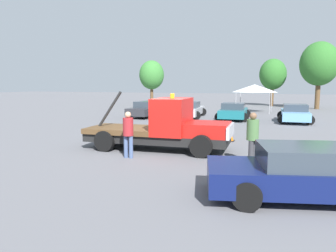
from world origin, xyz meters
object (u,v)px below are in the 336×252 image
at_px(parked_car_charcoal, 148,109).
at_px(parked_car_teal, 233,111).
at_px(foreground_car, 316,174).
at_px(parked_car_silver, 189,110).
at_px(person_near_truck, 253,135).
at_px(tree_left, 273,74).
at_px(parked_car_skyblue, 295,113).
at_px(person_at_hood, 128,131).
at_px(tree_right, 152,75).
at_px(canopy_tent_white, 254,88).
at_px(traffic_cone, 230,136).
at_px(tree_center, 319,64).
at_px(tow_truck, 166,128).

xyz_separation_m(parked_car_charcoal, parked_car_teal, (7.16, 0.36, -0.00)).
relative_size(foreground_car, parked_car_silver, 1.13).
xyz_separation_m(person_near_truck, tree_left, (-0.84, 31.75, 2.88)).
height_order(parked_car_charcoal, parked_car_skyblue, same).
bearing_deg(person_at_hood, parked_car_silver, -170.56).
xyz_separation_m(parked_car_teal, tree_left, (2.08, 17.29, 3.30)).
xyz_separation_m(parked_car_silver, tree_right, (-9.39, 14.05, 3.28)).
xyz_separation_m(foreground_car, tree_left, (-2.66, 34.68, 3.30)).
distance_m(parked_car_teal, canopy_tent_white, 7.56).
xyz_separation_m(parked_car_charcoal, traffic_cone, (8.57, -9.51, -0.40)).
bearing_deg(canopy_tent_white, parked_car_charcoal, -136.27).
xyz_separation_m(person_at_hood, parked_car_skyblue, (6.19, 14.79, -0.38)).
relative_size(parked_car_silver, tree_center, 0.68).
bearing_deg(tree_left, tree_center, -33.67).
distance_m(person_near_truck, tree_center, 28.99).
bearing_deg(parked_car_charcoal, parked_car_silver, -71.98).
distance_m(tow_truck, foreground_car, 7.12).
distance_m(person_near_truck, tree_right, 33.26).
bearing_deg(parked_car_silver, person_near_truck, -161.61).
distance_m(parked_car_skyblue, tree_right, 23.18).
distance_m(tow_truck, canopy_tent_white, 20.42).
distance_m(canopy_tent_white, tree_right, 15.84).
bearing_deg(canopy_tent_white, parked_car_skyblue, -63.64).
distance_m(tree_left, tree_center, 6.06).
relative_size(tree_left, tree_right, 1.01).
relative_size(tow_truck, traffic_cone, 11.59).
bearing_deg(canopy_tent_white, person_at_hood, -96.46).
bearing_deg(tree_center, tow_truck, -106.32).
bearing_deg(person_at_hood, traffic_cone, 150.28).
xyz_separation_m(tow_truck, parked_car_skyblue, (5.37, 12.88, -0.30)).
height_order(parked_car_charcoal, traffic_cone, parked_car_charcoal).
distance_m(person_at_hood, parked_car_silver, 15.50).
bearing_deg(parked_car_silver, canopy_tent_white, -39.78).
xyz_separation_m(foreground_car, person_at_hood, (-6.40, 2.50, 0.38)).
xyz_separation_m(parked_car_silver, canopy_tent_white, (4.63, 6.86, 1.70)).
distance_m(parked_car_silver, parked_car_skyblue, 8.32).
height_order(foreground_car, person_at_hood, person_at_hood).
height_order(parked_car_charcoal, tree_right, tree_right).
bearing_deg(parked_car_skyblue, tow_truck, 154.88).
bearing_deg(tow_truck, parked_car_charcoal, 113.19).
distance_m(person_near_truck, parked_car_skyblue, 14.45).
xyz_separation_m(foreground_car, canopy_tent_white, (-3.89, 24.71, 1.70)).
xyz_separation_m(foreground_car, person_near_truck, (-1.82, 2.93, 0.42)).
bearing_deg(tree_left, foreground_car, -85.61).
height_order(foreground_car, parked_car_skyblue, same).
distance_m(tow_truck, tree_center, 28.38).
xyz_separation_m(tree_left, tree_center, (4.97, -3.31, 1.00)).
xyz_separation_m(tow_truck, traffic_cone, (2.25, 3.13, -0.70)).
xyz_separation_m(person_at_hood, canopy_tent_white, (2.51, 22.21, 1.32)).
distance_m(tree_right, traffic_cone, 28.63).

